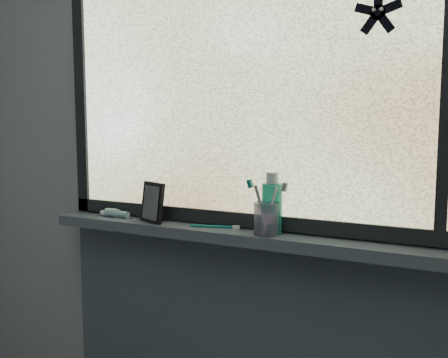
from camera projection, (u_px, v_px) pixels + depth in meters
wall_back at (258, 163)px, 1.75m from camera, size 3.00×0.01×2.50m
windowsill at (249, 237)px, 1.71m from camera, size 1.62×0.14×0.04m
window_pane at (256, 82)px, 1.70m from camera, size 1.50×0.01×1.00m
frame_bottom at (254, 221)px, 1.75m from camera, size 1.60×0.03×0.05m
frame_left at (82, 89)px, 2.04m from camera, size 0.05×0.03×1.10m
frame_mullion at (448, 74)px, 1.43m from camera, size 0.03×0.03×1.00m
starfish_sticker at (378, 12)px, 1.49m from camera, size 0.15×0.02×0.15m
vanity_mirror at (153, 202)px, 1.86m from camera, size 0.13×0.10×0.15m
toothpaste_tube at (116, 213)px, 1.97m from camera, size 0.19×0.05×0.03m
toothbrush_cup at (266, 219)px, 1.66m from camera, size 0.08×0.08×0.11m
toothbrush_lying at (212, 226)px, 1.78m from camera, size 0.20×0.07×0.01m
mouthwash_bottle at (272, 203)px, 1.67m from camera, size 0.08×0.08×0.17m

